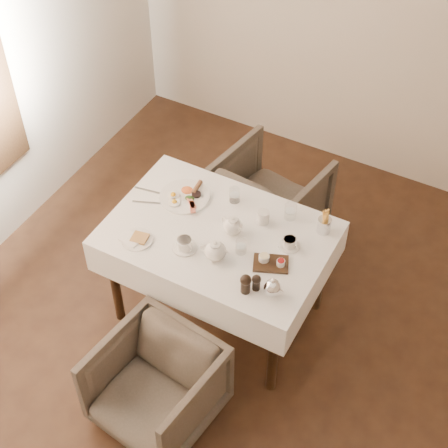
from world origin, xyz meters
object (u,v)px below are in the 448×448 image
at_px(armchair_near, 156,387).
at_px(armchair_far, 268,198).
at_px(teapot_centre, 233,225).
at_px(table, 218,246).
at_px(breakfast_plate, 185,196).

distance_m(armchair_near, armchair_far, 1.63).
bearing_deg(teapot_centre, table, -139.28).
xyz_separation_m(armchair_far, breakfast_plate, (-0.26, -0.66, 0.45)).
height_order(armchair_far, teapot_centre, teapot_centre).
bearing_deg(breakfast_plate, teapot_centre, 1.57).
xyz_separation_m(table, teapot_centre, (0.08, 0.04, 0.18)).
height_order(table, armchair_near, table).
distance_m(armchair_near, breakfast_plate, 1.14).
distance_m(table, teapot_centre, 0.20).
relative_size(armchair_far, breakfast_plate, 2.26).
relative_size(armchair_near, teapot_centre, 3.98).
distance_m(armchair_far, breakfast_plate, 0.84).
bearing_deg(breakfast_plate, armchair_far, 87.49).
xyz_separation_m(armchair_near, breakfast_plate, (-0.37, 0.97, 0.48)).
height_order(armchair_near, teapot_centre, teapot_centre).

